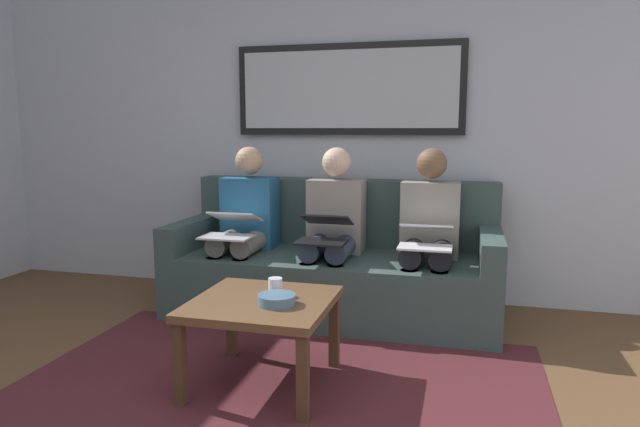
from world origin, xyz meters
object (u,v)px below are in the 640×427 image
at_px(couch, 335,267).
at_px(coffee_table, 262,311).
at_px(framed_mirror, 348,89).
at_px(laptop_black, 325,229).
at_px(person_right, 245,223).
at_px(cup, 275,287).
at_px(laptop_white, 426,236).
at_px(person_left, 429,231).
at_px(bowl, 277,300).
at_px(laptop_silver, 231,225).
at_px(person_middle, 333,227).

bearing_deg(couch, coffee_table, 86.04).
distance_m(framed_mirror, laptop_black, 1.15).
height_order(laptop_black, person_right, person_right).
relative_size(coffee_table, cup, 7.45).
relative_size(couch, person_right, 1.93).
height_order(couch, laptop_white, couch).
bearing_deg(framed_mirror, laptop_black, 90.00).
xyz_separation_m(framed_mirror, person_left, (-0.64, 0.46, -0.94)).
distance_m(bowl, person_left, 1.37).
height_order(framed_mirror, laptop_silver, framed_mirror).
bearing_deg(laptop_white, cup, 50.21).
height_order(person_right, laptop_silver, person_right).
distance_m(coffee_table, cup, 0.14).
xyz_separation_m(person_middle, laptop_silver, (0.64, 0.24, 0.02)).
height_order(person_left, person_right, same).
distance_m(framed_mirror, coffee_table, 1.99).
height_order(cup, laptop_black, laptop_black).
distance_m(laptop_white, person_middle, 0.69).
bearing_deg(laptop_black, laptop_silver, 0.43).
bearing_deg(framed_mirror, laptop_white, 132.15).
xyz_separation_m(couch, laptop_white, (-0.64, 0.32, 0.31)).
xyz_separation_m(person_left, laptop_black, (0.64, 0.23, 0.02)).
bearing_deg(laptop_white, coffee_table, 51.14).
relative_size(couch, person_middle, 1.93).
bearing_deg(person_right, laptop_silver, 90.00).
xyz_separation_m(coffee_table, laptop_white, (-0.72, -0.90, 0.25)).
relative_size(person_left, person_middle, 1.00).
xyz_separation_m(framed_mirror, coffee_table, (0.08, 1.61, -1.17)).
bearing_deg(framed_mirror, couch, 90.00).
relative_size(person_left, laptop_silver, 3.08).
distance_m(coffee_table, person_middle, 1.17).
distance_m(coffee_table, bowl, 0.14).
xyz_separation_m(laptop_black, person_right, (0.64, -0.23, -0.02)).
relative_size(couch, coffee_table, 3.28).
relative_size(framed_mirror, person_right, 1.48).
relative_size(bowl, laptop_black, 0.47).
height_order(cup, person_right, person_right).
distance_m(person_left, laptop_black, 0.68).
xyz_separation_m(cup, person_left, (-0.68, -1.07, 0.13)).
xyz_separation_m(laptop_white, laptop_black, (0.64, -0.02, 0.01)).
xyz_separation_m(laptop_white, laptop_silver, (1.28, -0.01, 0.00)).
bearing_deg(person_middle, laptop_silver, 20.20).
height_order(couch, framed_mirror, framed_mirror).
relative_size(coffee_table, bowl, 3.68).
distance_m(couch, framed_mirror, 1.30).
xyz_separation_m(cup, laptop_black, (-0.04, -0.84, 0.15)).
distance_m(couch, laptop_white, 0.78).
distance_m(person_middle, laptop_black, 0.23).
relative_size(person_left, laptop_black, 2.95).
bearing_deg(cup, laptop_white, -129.79).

